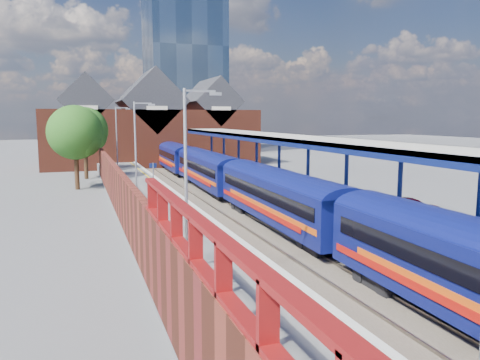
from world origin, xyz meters
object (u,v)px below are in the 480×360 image
object	(u,v)px
parked_car_red	(409,208)
train	(238,179)
lamp_post_b	(189,168)
lamp_post_d	(118,136)
lamp_post_c	(137,145)
platform_sign	(153,173)
parked_car_blue	(314,185)

from	to	relation	value
parked_car_red	train	bearing A→B (deg)	32.53
lamp_post_b	parked_car_red	xyz separation A→B (m)	(14.16, 4.61, -3.31)
lamp_post_d	lamp_post_c	bearing A→B (deg)	-90.00
train	platform_sign	size ratio (longest dim) A/B	26.38
lamp_post_b	lamp_post_d	distance (m)	32.00
train	parked_car_blue	xyz separation A→B (m)	(5.76, -1.96, -0.50)
lamp_post_c	platform_sign	size ratio (longest dim) A/B	2.80
parked_car_blue	lamp_post_d	bearing A→B (deg)	60.67
lamp_post_d	parked_car_red	world-z (taller)	lamp_post_d
train	lamp_post_b	distance (m)	19.07
train	lamp_post_d	bearing A→B (deg)	117.85
train	lamp_post_d	distance (m)	17.06
train	parked_car_red	distance (m)	14.03
lamp_post_b	lamp_post_c	world-z (taller)	same
lamp_post_d	lamp_post_b	bearing A→B (deg)	-90.00
lamp_post_c	parked_car_blue	distance (m)	14.05
lamp_post_b	parked_car_blue	size ratio (longest dim) A/B	1.57
parked_car_red	parked_car_blue	bearing A→B (deg)	8.77
train	parked_car_blue	distance (m)	6.10
lamp_post_d	platform_sign	size ratio (longest dim) A/B	2.80
train	platform_sign	xyz separation A→B (m)	(-6.49, 0.87, 0.57)
platform_sign	lamp_post_c	bearing A→B (deg)	-124.26
parked_car_red	lamp_post_d	bearing A→B (deg)	33.16
train	parked_car_red	size ratio (longest dim) A/B	16.45
train	parked_car_red	bearing A→B (deg)	-63.29
parked_car_blue	parked_car_red	bearing A→B (deg)	-155.36
parked_car_red	lamp_post_b	bearing A→B (deg)	113.86
train	platform_sign	distance (m)	6.58
lamp_post_d	parked_car_blue	size ratio (longest dim) A/B	1.57
lamp_post_b	parked_car_blue	distance (m)	20.66
platform_sign	parked_car_blue	size ratio (longest dim) A/B	0.56
train	platform_sign	bearing A→B (deg)	172.40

